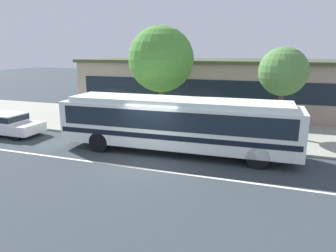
# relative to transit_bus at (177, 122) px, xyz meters

# --- Properties ---
(ground_plane) EXTENTS (120.00, 120.00, 0.00)m
(ground_plane) POSITION_rel_transit_bus_xyz_m (-0.88, -1.76, -1.56)
(ground_plane) COLOR #333C41
(sidewalk_slab) EXTENTS (60.00, 8.00, 0.12)m
(sidewalk_slab) POSITION_rel_transit_bus_xyz_m (-0.88, 5.35, -1.50)
(sidewalk_slab) COLOR #97998A
(sidewalk_slab) RESTS_ON ground_plane
(lane_stripe_center) EXTENTS (56.00, 0.16, 0.01)m
(lane_stripe_center) POSITION_rel_transit_bus_xyz_m (-0.88, -2.56, -1.56)
(lane_stripe_center) COLOR silver
(lane_stripe_center) RESTS_ON ground_plane
(transit_bus) EXTENTS (11.57, 2.79, 2.68)m
(transit_bus) POSITION_rel_transit_bus_xyz_m (0.00, 0.00, 0.00)
(transit_bus) COLOR white
(transit_bus) RESTS_ON ground_plane
(sedan_behind_bus) EXTENTS (4.31, 1.83, 1.29)m
(sedan_behind_bus) POSITION_rel_transit_bus_xyz_m (-10.63, -0.21, -0.84)
(sedan_behind_bus) COLOR white
(sedan_behind_bus) RESTS_ON ground_plane
(pedestrian_waiting_near_sign) EXTENTS (0.47, 0.47, 1.62)m
(pedestrian_waiting_near_sign) POSITION_rel_transit_bus_xyz_m (-0.91, 1.75, -0.50)
(pedestrian_waiting_near_sign) COLOR navy
(pedestrian_waiting_near_sign) RESTS_ON sidewalk_slab
(pedestrian_walking_along_curb) EXTENTS (0.44, 0.44, 1.70)m
(pedestrian_walking_along_curb) POSITION_rel_transit_bus_xyz_m (3.64, 2.22, -0.44)
(pedestrian_walking_along_curb) COLOR #273952
(pedestrian_walking_along_curb) RESTS_ON sidewalk_slab
(bus_stop_sign) EXTENTS (0.12, 0.44, 2.29)m
(bus_stop_sign) POSITION_rel_transit_bus_xyz_m (3.34, 2.06, 0.03)
(bus_stop_sign) COLOR gray
(bus_stop_sign) RESTS_ON sidewalk_slab
(street_tree_near_stop) EXTENTS (3.98, 3.98, 6.25)m
(street_tree_near_stop) POSITION_rel_transit_bus_xyz_m (-2.33, 4.08, 2.81)
(street_tree_near_stop) COLOR brown
(street_tree_near_stop) RESTS_ON sidewalk_slab
(street_tree_mid_block) EXTENTS (2.71, 2.71, 5.01)m
(street_tree_mid_block) POSITION_rel_transit_bus_xyz_m (4.71, 4.62, 2.19)
(street_tree_mid_block) COLOR brown
(street_tree_mid_block) RESTS_ON sidewalk_slab
(station_building) EXTENTS (20.78, 7.70, 4.18)m
(station_building) POSITION_rel_transit_bus_xyz_m (-0.93, 11.56, 0.54)
(station_building) COLOR tan
(station_building) RESTS_ON ground_plane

